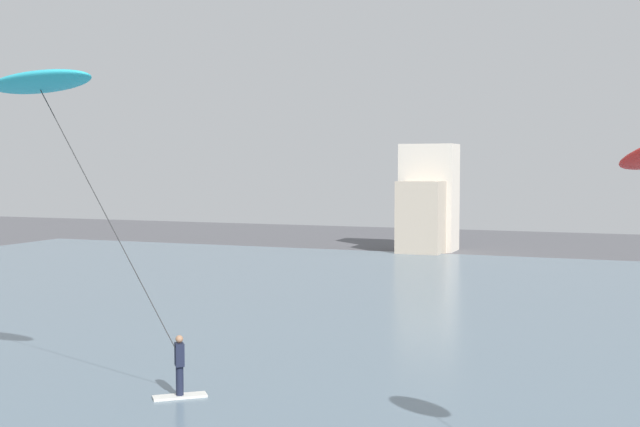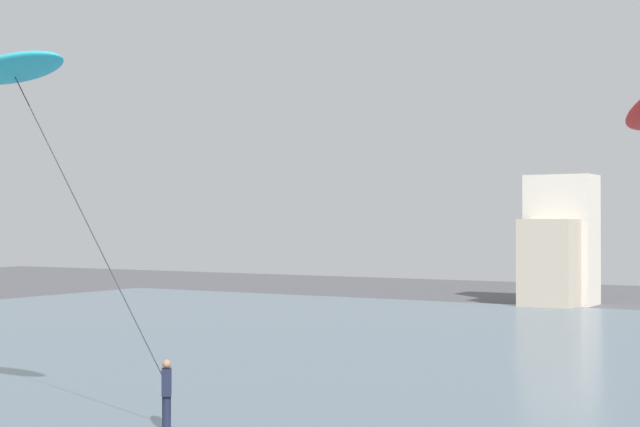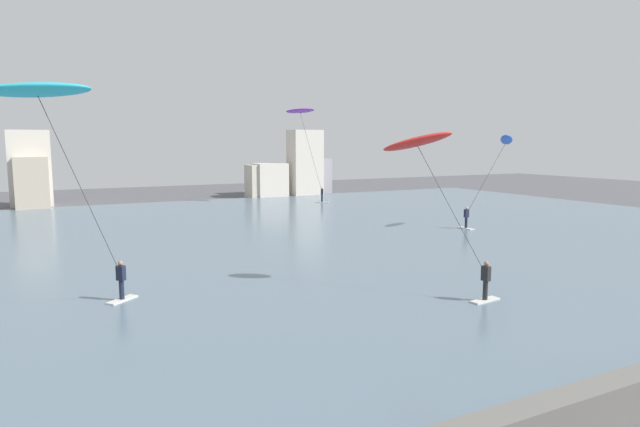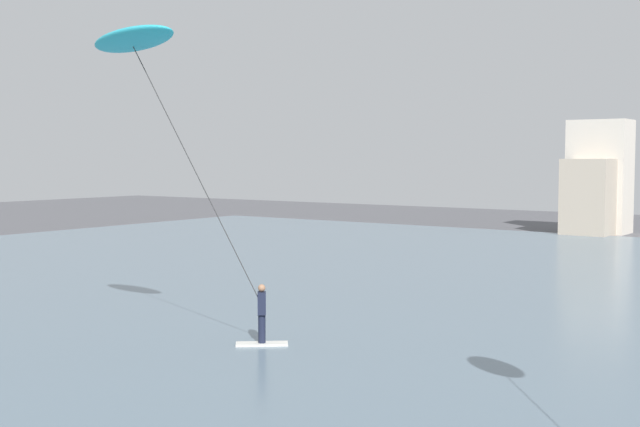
# 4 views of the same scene
# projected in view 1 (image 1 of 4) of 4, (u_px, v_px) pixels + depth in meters

# --- Properties ---
(water_bay) EXTENTS (84.00, 52.00, 0.10)m
(water_bay) POSITION_uv_depth(u_px,v_px,m) (543.00, 338.00, 29.19)
(water_bay) COLOR slate
(water_bay) RESTS_ON ground
(kitesurfer_cyan) EXTENTS (5.10, 3.52, 8.52)m
(kitesurfer_cyan) POSITION_uv_depth(u_px,v_px,m) (52.00, 108.00, 20.29)
(kitesurfer_cyan) COLOR silver
(kitesurfer_cyan) RESTS_ON water_bay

